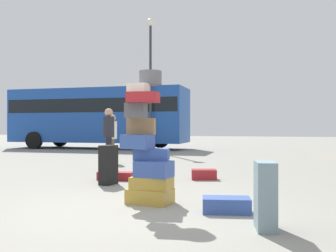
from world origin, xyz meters
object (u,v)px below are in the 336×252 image
suitcase_tower (148,151)px  person_tourist_with_camera (112,134)px  suitcase_navy_foreground_near (226,205)px  parked_bus (99,114)px  lamp_post (150,65)px  suitcase_slate_right_side (265,196)px  person_bearded_onlooker (109,133)px  suitcase_maroon_behind_tower (116,176)px  suitcase_black_left_side (108,165)px  suitcase_maroon_white_trunk (204,174)px

suitcase_tower → person_tourist_with_camera: (-3.10, 5.77, 0.14)m
suitcase_navy_foreground_near → parked_bus: 15.57m
lamp_post → suitcase_navy_foreground_near: bearing=-67.5°
person_tourist_with_camera → parked_bus: size_ratio=0.17×
suitcase_slate_right_side → parked_bus: (-8.72, 13.85, 1.45)m
parked_bus → lamp_post: lamp_post is taller
person_bearded_onlooker → lamp_post: lamp_post is taller
suitcase_navy_foreground_near → suitcase_maroon_behind_tower: suitcase_navy_foreground_near is taller
suitcase_slate_right_side → suitcase_black_left_side: suitcase_black_left_side is taller
person_bearded_onlooker → suitcase_tower: bearing=17.5°
person_bearded_onlooker → person_tourist_with_camera: bearing=-173.2°
suitcase_tower → suitcase_slate_right_side: suitcase_tower is taller
suitcase_slate_right_side → person_bearded_onlooker: (-4.11, 4.87, 0.61)m
person_bearded_onlooker → parked_bus: parked_bus is taller
suitcase_maroon_behind_tower → lamp_post: size_ratio=0.13×
suitcase_maroon_behind_tower → person_bearded_onlooker: person_bearded_onlooker is taller
person_bearded_onlooker → parked_bus: (-4.61, 8.98, 0.83)m
suitcase_maroon_white_trunk → lamp_post: 10.22m
suitcase_slate_right_side → suitcase_maroon_behind_tower: 4.54m
suitcase_navy_foreground_near → suitcase_maroon_white_trunk: bearing=95.6°
suitcase_navy_foreground_near → suitcase_maroon_behind_tower: (-2.68, 2.48, -0.01)m
person_tourist_with_camera → suitcase_slate_right_side: bearing=18.7°
suitcase_maroon_behind_tower → person_bearded_onlooker: size_ratio=0.48×
suitcase_tower → suitcase_black_left_side: size_ratio=2.55×
suitcase_maroon_white_trunk → lamp_post: (-3.98, 8.54, 3.97)m
suitcase_maroon_behind_tower → person_bearded_onlooker: bearing=117.3°
suitcase_black_left_side → lamp_post: (-2.23, 9.77, 3.69)m
person_bearded_onlooker → person_tourist_with_camera: person_bearded_onlooker is taller
suitcase_slate_right_side → person_tourist_with_camera: 8.37m
suitcase_tower → suitcase_navy_foreground_near: (1.23, -0.31, -0.69)m
suitcase_maroon_behind_tower → lamp_post: (-2.13, 9.14, 3.99)m
suitcase_slate_right_side → person_tourist_with_camera: person_tourist_with_camera is taller
suitcase_black_left_side → suitcase_maroon_behind_tower: bearing=112.0°
suitcase_maroon_behind_tower → lamp_post: 10.20m
suitcase_navy_foreground_near → suitcase_black_left_side: bearing=134.9°
parked_bus → person_bearded_onlooker: bearing=-62.7°
parked_bus → suitcase_tower: bearing=-61.4°
suitcase_maroon_behind_tower → suitcase_maroon_white_trunk: size_ratio=1.46×
suitcase_black_left_side → person_bearded_onlooker: size_ratio=0.48×
suitcase_maroon_white_trunk → suitcase_maroon_behind_tower: bearing=-175.0°
person_bearded_onlooker → person_tourist_with_camera: size_ratio=1.06×
person_bearded_onlooker → suitcase_black_left_side: bearing=9.8°
suitcase_maroon_white_trunk → parked_bus: (-7.38, 10.04, 1.72)m
suitcase_maroon_white_trunk → parked_bus: parked_bus is taller
suitcase_tower → person_bearded_onlooker: suitcase_tower is taller
suitcase_tower → suitcase_slate_right_side: bearing=-30.6°
suitcase_maroon_white_trunk → lamp_post: size_ratio=0.09×
suitcase_tower → suitcase_navy_foreground_near: 1.45m
suitcase_navy_foreground_near → lamp_post: bearing=103.0°
suitcase_tower → suitcase_maroon_behind_tower: suitcase_tower is taller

